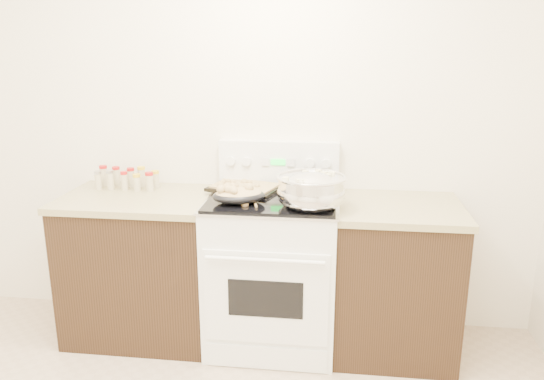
# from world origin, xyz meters

# --- Properties ---
(room_shell) EXTENTS (4.10, 3.60, 2.75)m
(room_shell) POSITION_xyz_m (0.00, 0.00, 1.70)
(room_shell) COLOR white
(room_shell) RESTS_ON ground
(counter_left) EXTENTS (0.93, 0.67, 0.92)m
(counter_left) POSITION_xyz_m (-0.48, 1.43, 0.46)
(counter_left) COLOR black
(counter_left) RESTS_ON ground
(counter_right) EXTENTS (0.73, 0.67, 0.92)m
(counter_right) POSITION_xyz_m (1.08, 1.43, 0.46)
(counter_right) COLOR black
(counter_right) RESTS_ON ground
(kitchen_range) EXTENTS (0.78, 0.73, 1.22)m
(kitchen_range) POSITION_xyz_m (0.35, 1.42, 0.49)
(kitchen_range) COLOR white
(kitchen_range) RESTS_ON ground
(mixing_bowl) EXTENTS (0.49, 0.49, 0.23)m
(mixing_bowl) POSITION_xyz_m (0.58, 1.27, 1.03)
(mixing_bowl) COLOR silver
(mixing_bowl) RESTS_ON kitchen_range
(roasting_pan) EXTENTS (0.35, 0.29, 0.11)m
(roasting_pan) POSITION_xyz_m (0.17, 1.28, 0.99)
(roasting_pan) COLOR black
(roasting_pan) RESTS_ON kitchen_range
(baking_sheet) EXTENTS (0.49, 0.41, 0.06)m
(baking_sheet) POSITION_xyz_m (0.15, 1.56, 0.96)
(baking_sheet) COLOR black
(baking_sheet) RESTS_ON kitchen_range
(wooden_spoon) EXTENTS (0.10, 0.28, 0.04)m
(wooden_spoon) POSITION_xyz_m (0.23, 1.27, 0.95)
(wooden_spoon) COLOR tan
(wooden_spoon) RESTS_ON kitchen_range
(blue_ladle) EXTENTS (0.18, 0.23, 0.09)m
(blue_ladle) POSITION_xyz_m (0.58, 1.32, 0.98)
(blue_ladle) COLOR #88B8CA
(blue_ladle) RESTS_ON kitchen_range
(spice_jars) EXTENTS (0.40, 0.15, 0.13)m
(spice_jars) POSITION_xyz_m (-0.61, 1.59, 0.98)
(spice_jars) COLOR #BFB28C
(spice_jars) RESTS_ON counter_left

